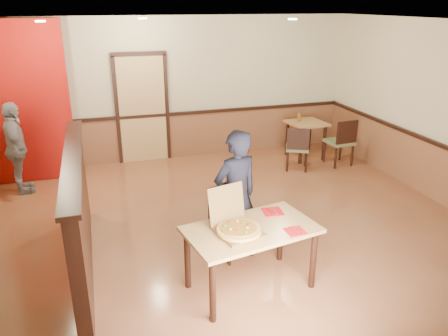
# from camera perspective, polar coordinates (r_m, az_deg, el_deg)

# --- Properties ---
(floor) EXTENTS (7.00, 7.00, 0.00)m
(floor) POSITION_cam_1_polar(r_m,az_deg,el_deg) (6.15, 1.59, -8.69)
(floor) COLOR #A56340
(floor) RESTS_ON ground
(ceiling) EXTENTS (7.00, 7.00, 0.00)m
(ceiling) POSITION_cam_1_polar(r_m,az_deg,el_deg) (5.35, 1.90, 18.39)
(ceiling) COLOR black
(ceiling) RESTS_ON wall_back
(wall_back) EXTENTS (7.00, 0.00, 7.00)m
(wall_back) POSITION_cam_1_polar(r_m,az_deg,el_deg) (8.88, -5.60, 10.21)
(wall_back) COLOR beige
(wall_back) RESTS_ON floor
(wainscot_back) EXTENTS (7.00, 0.04, 0.90)m
(wainscot_back) POSITION_cam_1_polar(r_m,az_deg,el_deg) (9.08, -5.35, 4.28)
(wainscot_back) COLOR brown
(wainscot_back) RESTS_ON floor
(chair_rail_back) EXTENTS (7.00, 0.06, 0.06)m
(chair_rail_back) POSITION_cam_1_polar(r_m,az_deg,el_deg) (8.94, -5.42, 7.13)
(chair_rail_back) COLOR black
(chair_rail_back) RESTS_ON wall_back
(wainscot_right) EXTENTS (0.04, 7.00, 0.90)m
(wainscot_right) POSITION_cam_1_polar(r_m,az_deg,el_deg) (7.70, 26.95, -1.09)
(wainscot_right) COLOR brown
(wainscot_right) RESTS_ON floor
(back_door) EXTENTS (0.90, 0.06, 2.10)m
(back_door) POSITION_cam_1_polar(r_m,az_deg,el_deg) (8.80, -10.61, 7.52)
(back_door) COLOR tan
(back_door) RESTS_ON wall_back
(booth_partition) EXTENTS (0.20, 3.10, 1.44)m
(booth_partition) POSITION_cam_1_polar(r_m,az_deg,el_deg) (5.38, -18.34, -5.51)
(booth_partition) COLOR black
(booth_partition) RESTS_ON floor
(red_accent_panel) EXTENTS (1.60, 0.20, 2.78)m
(red_accent_panel) POSITION_cam_1_polar(r_m,az_deg,el_deg) (8.31, -25.00, 7.62)
(red_accent_panel) COLOR #A6110B
(red_accent_panel) RESTS_ON floor
(spot_a) EXTENTS (0.14, 0.14, 0.02)m
(spot_a) POSITION_cam_1_polar(r_m,az_deg,el_deg) (6.89, -22.87, 17.26)
(spot_a) COLOR beige
(spot_a) RESTS_ON ceiling
(spot_b) EXTENTS (0.14, 0.14, 0.02)m
(spot_b) POSITION_cam_1_polar(r_m,az_deg,el_deg) (7.62, -10.59, 18.66)
(spot_b) COLOR beige
(spot_b) RESTS_ON ceiling
(spot_c) EXTENTS (0.14, 0.14, 0.02)m
(spot_c) POSITION_cam_1_polar(r_m,az_deg,el_deg) (7.27, 8.94, 18.67)
(spot_c) COLOR beige
(spot_c) RESTS_ON ceiling
(main_table) EXTENTS (1.52, 1.04, 0.75)m
(main_table) POSITION_cam_1_polar(r_m,az_deg,el_deg) (4.81, 3.53, -8.97)
(main_table) COLOR tan
(main_table) RESTS_ON floor
(diner_chair) EXTENTS (0.57, 0.57, 0.90)m
(diner_chair) POSITION_cam_1_polar(r_m,az_deg,el_deg) (5.53, 0.66, -6.50)
(diner_chair) COLOR #626D3F
(diner_chair) RESTS_ON floor
(side_chair_left) EXTENTS (0.57, 0.57, 0.86)m
(side_chair_left) POSITION_cam_1_polar(r_m,az_deg,el_deg) (8.37, 9.58, 2.76)
(side_chair_left) COLOR #626D3F
(side_chair_left) RESTS_ON floor
(side_chair_right) EXTENTS (0.50, 0.50, 0.94)m
(side_chair_right) POSITION_cam_1_polar(r_m,az_deg,el_deg) (8.79, 15.11, 3.51)
(side_chair_right) COLOR #626D3F
(side_chair_right) RESTS_ON floor
(side_table) EXTENTS (0.77, 0.77, 0.76)m
(side_table) POSITION_cam_1_polar(r_m,az_deg,el_deg) (9.07, 10.66, 4.84)
(side_table) COLOR tan
(side_table) RESTS_ON floor
(diner) EXTENTS (0.70, 0.56, 1.67)m
(diner) POSITION_cam_1_polar(r_m,az_deg,el_deg) (5.26, 1.53, -3.78)
(diner) COLOR black
(diner) RESTS_ON floor
(passerby) EXTENTS (0.52, 0.96, 1.55)m
(passerby) POSITION_cam_1_polar(r_m,az_deg,el_deg) (7.94, -25.48, 2.29)
(passerby) COLOR gray
(passerby) RESTS_ON floor
(pizza_box) EXTENTS (0.54, 0.59, 0.45)m
(pizza_box) POSITION_cam_1_polar(r_m,az_deg,el_deg) (4.64, 1.64, -7.74)
(pizza_box) COLOR brown
(pizza_box) RESTS_ON main_table
(pizza) EXTENTS (0.59, 0.59, 0.03)m
(pizza) POSITION_cam_1_polar(r_m,az_deg,el_deg) (4.61, 1.95, -8.09)
(pizza) COLOR gold
(pizza) RESTS_ON pizza_box
(napkin_near) EXTENTS (0.21, 0.21, 0.01)m
(napkin_near) POSITION_cam_1_polar(r_m,az_deg,el_deg) (4.74, 9.30, -8.15)
(napkin_near) COLOR red
(napkin_near) RESTS_ON main_table
(napkin_far) EXTENTS (0.25, 0.25, 0.01)m
(napkin_far) POSITION_cam_1_polar(r_m,az_deg,el_deg) (5.12, 6.36, -5.68)
(napkin_far) COLOR red
(napkin_far) RESTS_ON main_table
(condiment) EXTENTS (0.07, 0.07, 0.16)m
(condiment) POSITION_cam_1_polar(r_m,az_deg,el_deg) (9.04, 9.77, 6.54)
(condiment) COLOR brown
(condiment) RESTS_ON side_table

